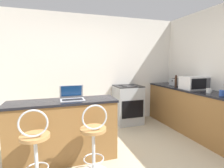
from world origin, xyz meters
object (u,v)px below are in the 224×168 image
(mug_white, at_px, (209,91))
(laptop, at_px, (72,96))
(bar_stool_far, at_px, (94,143))
(mug_blue, at_px, (222,93))
(microwave, at_px, (194,83))
(pepper_mill, at_px, (176,81))
(bar_stool_near, at_px, (36,151))
(toaster, at_px, (175,82))
(stove_range, at_px, (128,104))

(mug_white, bearing_deg, laptop, 174.81)
(bar_stool_far, xyz_separation_m, laptop, (-0.21, 0.54, 0.53))
(laptop, bearing_deg, mug_white, -5.19)
(bar_stool_far, height_order, mug_blue, mug_blue)
(microwave, xyz_separation_m, pepper_mill, (-0.16, 0.39, -0.00))
(laptop, bearing_deg, bar_stool_far, -68.83)
(mug_blue, bearing_deg, pepper_mill, 91.59)
(mug_blue, height_order, pepper_mill, pepper_mill)
(bar_stool_near, distance_m, pepper_mill, 3.16)
(bar_stool_near, bearing_deg, pepper_mill, 22.20)
(bar_stool_near, relative_size, mug_white, 9.37)
(bar_stool_near, distance_m, bar_stool_far, 0.70)
(bar_stool_near, bearing_deg, microwave, 14.51)
(toaster, height_order, stove_range, toaster)
(bar_stool_near, xyz_separation_m, pepper_mill, (2.88, 1.17, 0.61))
(stove_range, xyz_separation_m, mug_white, (1.01, -1.40, 0.51))
(stove_range, bearing_deg, laptop, -140.83)
(bar_stool_far, height_order, pepper_mill, pepper_mill)
(toaster, bearing_deg, mug_blue, -95.28)
(microwave, xyz_separation_m, mug_blue, (-0.13, -0.75, -0.08))
(stove_range, xyz_separation_m, mug_blue, (0.98, -1.69, 0.52))
(bar_stool_near, bearing_deg, mug_white, 6.26)
(microwave, distance_m, stove_range, 1.57)
(microwave, xyz_separation_m, stove_range, (-1.11, 0.93, -0.60))
(laptop, distance_m, stove_range, 1.93)
(bar_stool_far, distance_m, mug_white, 2.32)
(bar_stool_near, distance_m, laptop, 0.91)
(laptop, xyz_separation_m, mug_blue, (2.42, -0.51, -0.00))
(pepper_mill, height_order, mug_white, pepper_mill)
(bar_stool_far, xyz_separation_m, mug_white, (2.24, 0.32, 0.52))
(toaster, relative_size, stove_range, 0.27)
(microwave, relative_size, mug_white, 5.04)
(bar_stool_near, bearing_deg, stove_range, 41.70)
(bar_stool_near, distance_m, mug_blue, 2.95)
(toaster, xyz_separation_m, mug_white, (-0.09, -1.06, -0.04))
(laptop, relative_size, mug_white, 3.39)
(bar_stool_far, bearing_deg, toaster, 30.66)
(bar_stool_near, distance_m, toaster, 3.38)
(mug_white, bearing_deg, toaster, 84.98)
(stove_range, bearing_deg, pepper_mill, -30.00)
(microwave, bearing_deg, stove_range, 139.91)
(microwave, xyz_separation_m, mug_white, (-0.10, -0.46, -0.09))
(microwave, height_order, mug_white, microwave)
(toaster, distance_m, pepper_mill, 0.27)
(stove_range, distance_m, mug_white, 1.80)
(toaster, bearing_deg, bar_stool_far, -149.34)
(mug_white, bearing_deg, pepper_mill, 94.27)
(laptop, distance_m, mug_blue, 2.47)
(mug_blue, bearing_deg, bar_stool_far, -179.18)
(mug_blue, relative_size, pepper_mill, 0.36)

